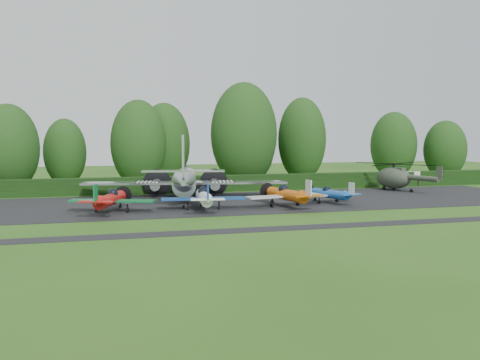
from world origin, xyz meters
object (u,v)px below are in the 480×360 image
object	(u,v)px
transport_plane	(186,180)
light_plane_blue	(330,194)
light_plane_white	(204,197)
helicopter	(394,176)
sign_board	(407,176)
light_plane_orange	(287,195)
light_plane_red	(110,199)

from	to	relation	value
transport_plane	light_plane_blue	xyz separation A→B (m)	(13.70, -7.92, -1.02)
light_plane_white	helicopter	xyz separation A→B (m)	(26.66, 10.99, 0.60)
sign_board	light_plane_blue	bearing A→B (deg)	-156.30
light_plane_white	light_plane_orange	distance (m)	8.26
transport_plane	light_plane_white	xyz separation A→B (m)	(0.16, -9.45, -0.79)
transport_plane	light_plane_blue	world-z (taller)	transport_plane
light_plane_red	helicopter	xyz separation A→B (m)	(35.15, 10.40, 0.61)
helicopter	transport_plane	bearing A→B (deg)	-160.11
light_plane_white	sign_board	xyz separation A→B (m)	(31.39, 15.51, 0.13)
transport_plane	light_plane_white	world-z (taller)	transport_plane
light_plane_red	sign_board	distance (m)	42.58
transport_plane	sign_board	size ratio (longest dim) A/B	6.24
light_plane_red	light_plane_white	distance (m)	8.51
transport_plane	light_plane_blue	bearing A→B (deg)	-40.31
light_plane_white	transport_plane	bearing A→B (deg)	84.89
light_plane_white	sign_board	world-z (taller)	light_plane_white
light_plane_blue	light_plane_red	bearing A→B (deg)	-160.97
light_plane_red	helicopter	world-z (taller)	helicopter
transport_plane	helicopter	bearing A→B (deg)	-7.00
light_plane_red	helicopter	distance (m)	36.67
helicopter	light_plane_orange	bearing A→B (deg)	-132.60
light_plane_orange	sign_board	distance (m)	27.83
helicopter	sign_board	bearing A→B (deg)	60.36
light_plane_white	light_plane_orange	xyz separation A→B (m)	(8.26, 0.02, 0.00)
transport_plane	light_plane_red	world-z (taller)	transport_plane
light_plane_white	light_plane_orange	size ratio (longest dim) A/B	1.00
transport_plane	light_plane_red	bearing A→B (deg)	-143.54
light_plane_blue	helicopter	bearing A→B (deg)	52.40
transport_plane	light_plane_orange	bearing A→B (deg)	-58.51
helicopter	sign_board	size ratio (longest dim) A/B	3.44
light_plane_blue	light_plane_orange	bearing A→B (deg)	-147.49
light_plane_white	light_plane_blue	size ratio (longest dim) A/B	1.23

